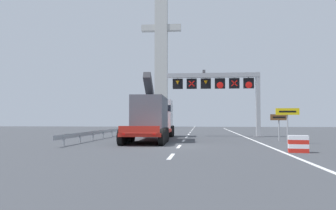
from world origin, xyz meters
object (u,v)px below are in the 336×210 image
object	(u,v)px
heavy_haul_truck_red	(154,116)
crash_barrier_striped	(298,144)
tourist_info_sign_brown	(279,121)
bridge_pylon_distant	(161,45)
overhead_lane_gantry	(223,86)
exit_sign_yellow	(287,116)

from	to	relation	value
heavy_haul_truck_red	crash_barrier_striped	distance (m)	14.47
tourist_info_sign_brown	bridge_pylon_distant	distance (m)	53.42
crash_barrier_striped	heavy_haul_truck_red	bearing A→B (deg)	129.71
crash_barrier_striped	bridge_pylon_distant	world-z (taller)	bridge_pylon_distant
tourist_info_sign_brown	crash_barrier_striped	bearing A→B (deg)	-96.76
overhead_lane_gantry	crash_barrier_striped	bearing A→B (deg)	-79.67
heavy_haul_truck_red	bridge_pylon_distant	bearing A→B (deg)	95.90
exit_sign_yellow	overhead_lane_gantry	bearing A→B (deg)	112.89
heavy_haul_truck_red	bridge_pylon_distant	distance (m)	49.63
heavy_haul_truck_red	exit_sign_yellow	world-z (taller)	heavy_haul_truck_red
exit_sign_yellow	crash_barrier_striped	bearing A→B (deg)	-99.34
crash_barrier_striped	bridge_pylon_distant	bearing A→B (deg)	103.66
overhead_lane_gantry	tourist_info_sign_brown	world-z (taller)	overhead_lane_gantry
heavy_haul_truck_red	exit_sign_yellow	xyz separation A→B (m)	(10.25, -4.64, -0.04)
heavy_haul_truck_red	bridge_pylon_distant	world-z (taller)	bridge_pylon_distant
exit_sign_yellow	tourist_info_sign_brown	world-z (taller)	exit_sign_yellow
overhead_lane_gantry	crash_barrier_striped	world-z (taller)	overhead_lane_gantry
crash_barrier_striped	bridge_pylon_distant	xyz separation A→B (m)	(-14.00, 57.61, 18.09)
overhead_lane_gantry	crash_barrier_striped	xyz separation A→B (m)	(2.87, -15.72, -4.66)
tourist_info_sign_brown	heavy_haul_truck_red	bearing A→B (deg)	169.96
bridge_pylon_distant	crash_barrier_striped	bearing A→B (deg)	-76.34
overhead_lane_gantry	crash_barrier_striped	size ratio (longest dim) A/B	8.98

